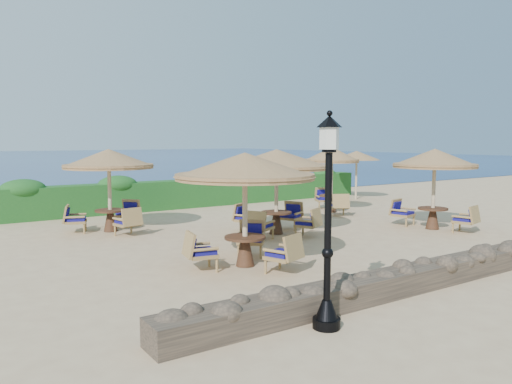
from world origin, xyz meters
name	(u,v)px	position (x,y,z in m)	size (l,w,h in m)	color
ground	(297,231)	(0.00, 0.00, 0.00)	(120.00, 120.00, 0.00)	tan
sea	(4,160)	(0.00, 70.00, 0.00)	(160.00, 160.00, 0.00)	navy
hedge	(196,193)	(0.00, 7.20, 0.60)	(18.00, 0.90, 1.20)	#17481A
stone_wall	(473,264)	(0.00, -6.20, 0.22)	(15.00, 0.65, 0.44)	brown
lamp_post	(328,231)	(-4.80, -6.80, 1.55)	(0.44, 0.44, 3.31)	black
extra_parasol	(357,156)	(7.80, 5.20, 2.17)	(2.30, 2.30, 2.41)	#CBB48F
cafe_set_0	(245,181)	(-3.80, -2.83, 2.00)	(3.27, 3.27, 2.65)	#CBB48F
cafe_set_1	(276,172)	(-0.85, -0.01, 1.94)	(3.33, 3.33, 2.65)	#CBB48F
cafe_set_2	(434,169)	(3.98, -2.16, 1.99)	(2.70, 2.89, 2.65)	#CBB48F
cafe_set_3	(109,172)	(-5.03, 3.32, 1.92)	(2.87, 2.87, 2.65)	#CBB48F
cafe_set_4	(332,166)	(3.78, 2.58, 1.87)	(2.22, 2.82, 2.65)	#CBB48F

